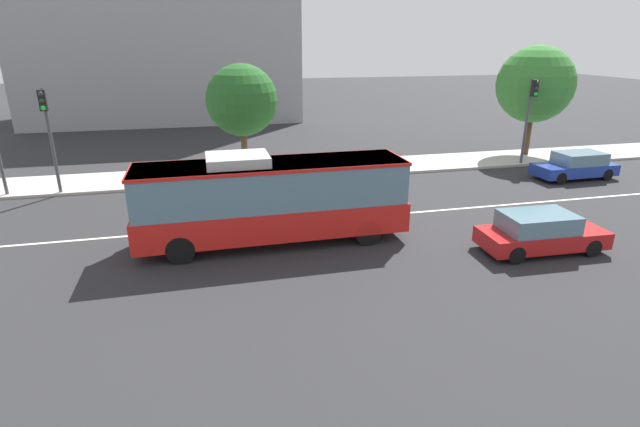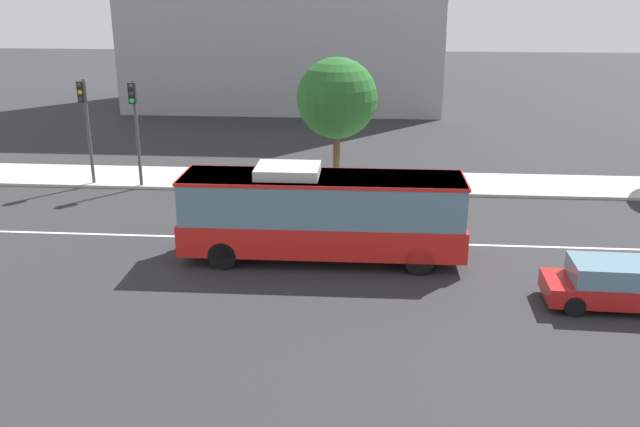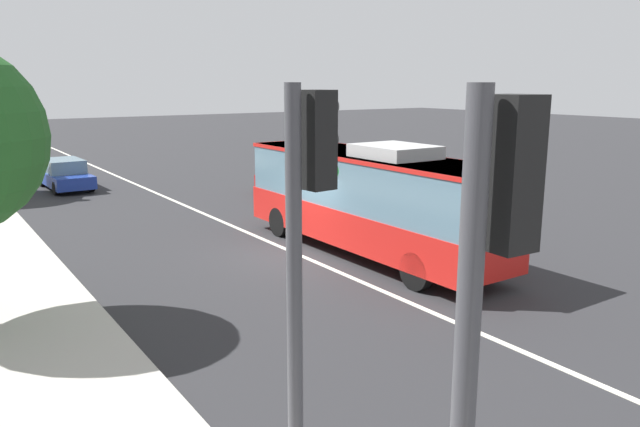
# 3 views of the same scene
# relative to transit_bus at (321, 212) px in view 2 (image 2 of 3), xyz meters

# --- Properties ---
(ground_plane) EXTENTS (160.00, 160.00, 0.00)m
(ground_plane) POSITION_rel_transit_bus_xyz_m (1.15, 1.86, -1.81)
(ground_plane) COLOR #28282B
(sidewalk_kerb) EXTENTS (80.00, 3.83, 0.14)m
(sidewalk_kerb) POSITION_rel_transit_bus_xyz_m (1.15, 10.08, -1.74)
(sidewalk_kerb) COLOR #B2ADA3
(sidewalk_kerb) RESTS_ON ground_plane
(lane_centre_line) EXTENTS (76.00, 0.16, 0.01)m
(lane_centre_line) POSITION_rel_transit_bus_xyz_m (1.15, 1.86, -1.80)
(lane_centre_line) COLOR silver
(lane_centre_line) RESTS_ON ground_plane
(transit_bus) EXTENTS (10.02, 2.59, 3.46)m
(transit_bus) POSITION_rel_transit_bus_xyz_m (0.00, 0.00, 0.00)
(transit_bus) COLOR red
(transit_bus) RESTS_ON ground_plane
(sedan_red) EXTENTS (4.56, 1.94, 1.46)m
(sedan_red) POSITION_rel_transit_bus_xyz_m (9.32, -3.07, -1.09)
(sedan_red) COLOR #B21919
(sedan_red) RESTS_ON ground_plane
(traffic_light_near_corner) EXTENTS (0.33, 0.62, 5.20)m
(traffic_light_near_corner) POSITION_rel_transit_bus_xyz_m (-11.96, 8.52, 1.75)
(traffic_light_near_corner) COLOR #47474C
(traffic_light_near_corner) RESTS_ON ground_plane
(traffic_light_mid_block) EXTENTS (0.34, 0.62, 5.20)m
(traffic_light_mid_block) POSITION_rel_transit_bus_xyz_m (-9.45, 8.27, 1.75)
(traffic_light_mid_block) COLOR #47474C
(traffic_light_mid_block) RESTS_ON ground_plane
(street_tree_kerbside_centre) EXTENTS (4.00, 4.00, 6.11)m
(street_tree_kerbside_centre) POSITION_rel_transit_bus_xyz_m (-0.08, 10.86, 2.29)
(street_tree_kerbside_centre) COLOR #4C3823
(street_tree_kerbside_centre) RESTS_ON ground_plane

